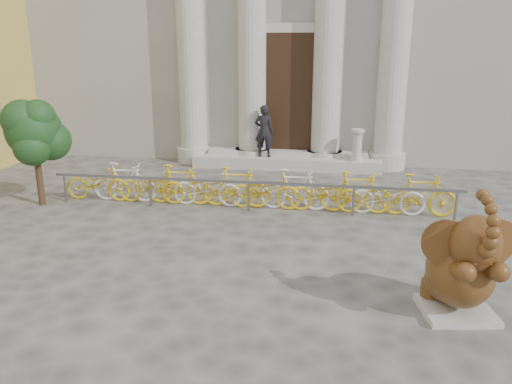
% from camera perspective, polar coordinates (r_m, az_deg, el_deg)
% --- Properties ---
extents(ground, '(80.00, 80.00, 0.00)m').
position_cam_1_polar(ground, '(7.58, -4.10, -13.41)').
color(ground, '#474442').
rests_on(ground, ground).
extents(entrance_steps, '(6.00, 1.20, 0.36)m').
position_cam_1_polar(entrance_steps, '(16.27, 3.51, 3.48)').
color(entrance_steps, '#A8A59E').
rests_on(entrance_steps, ground).
extents(elephant_statue, '(1.31, 1.53, 1.98)m').
position_cam_1_polar(elephant_statue, '(7.71, 22.47, -8.14)').
color(elephant_statue, '#A8A59E').
rests_on(elephant_statue, ground).
extents(bike_rack, '(9.77, 0.53, 1.00)m').
position_cam_1_polar(bike_rack, '(12.00, -0.72, 0.50)').
color(bike_rack, slate).
rests_on(bike_rack, ground).
extents(tree, '(1.50, 1.36, 2.59)m').
position_cam_1_polar(tree, '(13.06, -24.00, 6.27)').
color(tree, '#332114').
rests_on(tree, ground).
extents(pedestrian, '(0.63, 0.43, 1.66)m').
position_cam_1_polar(pedestrian, '(16.01, 0.93, 6.97)').
color(pedestrian, black).
rests_on(pedestrian, entrance_steps).
extents(balustrade_post, '(0.40, 0.40, 0.98)m').
position_cam_1_polar(balustrade_post, '(15.79, 11.49, 5.14)').
color(balustrade_post, '#A8A59E').
rests_on(balustrade_post, entrance_steps).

